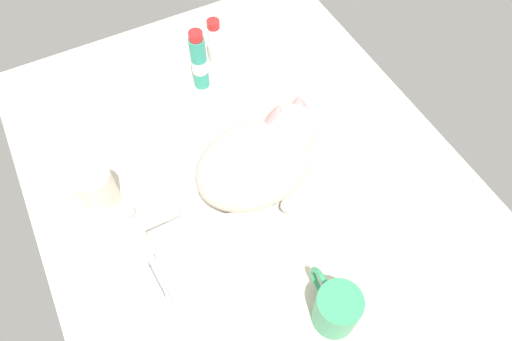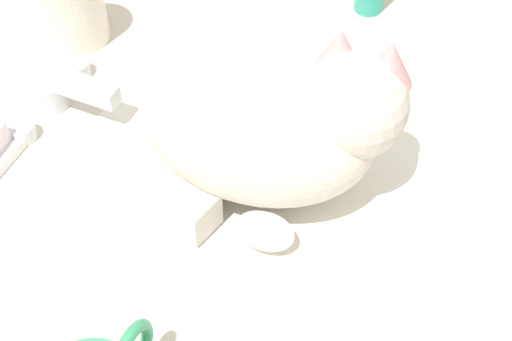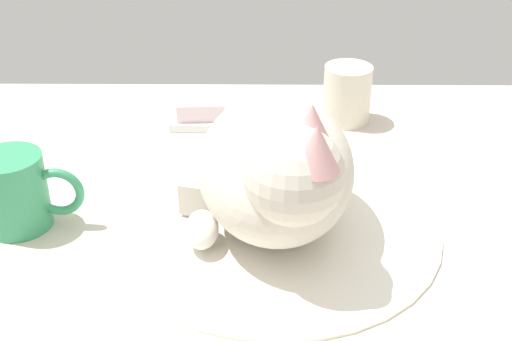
{
  "view_description": "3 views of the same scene",
  "coord_description": "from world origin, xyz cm",
  "px_view_note": "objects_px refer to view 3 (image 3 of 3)",
  "views": [
    {
      "loc": [
        -42.91,
        21.85,
        80.46
      ],
      "look_at": [
        -0.76,
        0.05,
        6.91
      ],
      "focal_mm": 33.17,
      "sensor_mm": 36.0,
      "label": 1
    },
    {
      "loc": [
        -44.35,
        -19.46,
        57.74
      ],
      "look_at": [
        -2.6,
        -1.09,
        3.78
      ],
      "focal_mm": 52.59,
      "sensor_mm": 36.0,
      "label": 2
    },
    {
      "loc": [
        -1.55,
        -62.46,
        43.49
      ],
      "look_at": [
        -2.1,
        0.11,
        7.21
      ],
      "focal_mm": 46.78,
      "sensor_mm": 36.0,
      "label": 3
    }
  ],
  "objects_px": {
    "faucet": "(272,120)",
    "rinse_cup": "(347,94)",
    "cat": "(276,168)",
    "coffee_mug": "(17,191)",
    "soap_bar": "(201,108)"
  },
  "relations": [
    {
      "from": "faucet",
      "to": "rinse_cup",
      "type": "distance_m",
      "value": 0.12
    },
    {
      "from": "coffee_mug",
      "to": "soap_bar",
      "type": "relative_size",
      "value": 1.67
    },
    {
      "from": "coffee_mug",
      "to": "rinse_cup",
      "type": "bearing_deg",
      "value": 34.61
    },
    {
      "from": "cat",
      "to": "coffee_mug",
      "type": "xyz_separation_m",
      "value": [
        -0.29,
        0.02,
        -0.04
      ]
    },
    {
      "from": "coffee_mug",
      "to": "cat",
      "type": "bearing_deg",
      "value": -3.31
    },
    {
      "from": "rinse_cup",
      "to": "soap_bar",
      "type": "bearing_deg",
      "value": -176.87
    },
    {
      "from": "faucet",
      "to": "soap_bar",
      "type": "xyz_separation_m",
      "value": [
        -0.1,
        0.04,
        0.0
      ]
    },
    {
      "from": "cat",
      "to": "soap_bar",
      "type": "xyz_separation_m",
      "value": [
        -0.1,
        0.28,
        -0.06
      ]
    },
    {
      "from": "cat",
      "to": "coffee_mug",
      "type": "bearing_deg",
      "value": 176.69
    },
    {
      "from": "coffee_mug",
      "to": "rinse_cup",
      "type": "height_order",
      "value": "coffee_mug"
    },
    {
      "from": "cat",
      "to": "coffee_mug",
      "type": "distance_m",
      "value": 0.29
    },
    {
      "from": "faucet",
      "to": "cat",
      "type": "height_order",
      "value": "cat"
    },
    {
      "from": "cat",
      "to": "soap_bar",
      "type": "distance_m",
      "value": 0.3
    },
    {
      "from": "soap_bar",
      "to": "faucet",
      "type": "bearing_deg",
      "value": -19.01
    },
    {
      "from": "faucet",
      "to": "soap_bar",
      "type": "distance_m",
      "value": 0.11
    }
  ]
}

